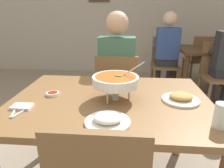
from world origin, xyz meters
TOP-DOWN VIEW (x-y plane):
  - cafe_rear_partition at (0.00, 3.29)m, footprint 10.00×0.10m
  - dining_table_main at (0.00, 0.00)m, footprint 1.32×0.96m
  - chair_diner_main at (-0.00, 0.77)m, footprint 0.44×0.44m
  - diner_main at (0.00, 0.80)m, footprint 0.40×0.45m
  - curry_bowl at (0.04, -0.01)m, footprint 0.33×0.30m
  - rice_plate at (0.01, -0.32)m, footprint 0.24×0.24m
  - appetizer_plate at (0.46, 0.00)m, footprint 0.24×0.24m
  - sauce_dish at (-0.41, 0.03)m, footprint 0.09×0.09m
  - napkin_folded at (-0.52, -0.18)m, footprint 0.12×0.08m
  - fork_utensil at (-0.54, -0.23)m, footprint 0.06×0.17m
  - spoon_utensil at (-0.49, -0.23)m, footprint 0.06×0.17m
  - drink_glass at (0.58, -0.31)m, footprint 0.07×0.07m
  - dining_table_far at (1.43, 2.08)m, footprint 1.00×0.80m
  - chair_bg_middle at (1.38, 1.61)m, footprint 0.45×0.45m
  - chair_bg_right at (0.74, 2.22)m, footprint 0.45×0.45m
  - chair_bg_corner at (1.45, 2.54)m, footprint 0.49×0.49m
  - patron_bg_right at (0.75, 2.14)m, footprint 0.40×0.45m

SIDE VIEW (x-z plane):
  - chair_diner_main at x=0.00m, z-range 0.06..0.96m
  - chair_bg_middle at x=1.38m, z-range 0.06..0.96m
  - chair_bg_right at x=0.74m, z-range 0.06..0.96m
  - chair_bg_corner at x=1.45m, z-range 0.06..0.96m
  - dining_table_far at x=1.43m, z-range 0.24..0.99m
  - dining_table_main at x=0.00m, z-range 0.27..1.03m
  - diner_main at x=0.00m, z-range 0.09..1.40m
  - patron_bg_right at x=0.75m, z-range 0.09..1.40m
  - fork_utensil at x=-0.54m, z-range 0.75..0.76m
  - spoon_utensil at x=-0.49m, z-range 0.75..0.76m
  - napkin_folded at x=-0.52m, z-range 0.75..0.77m
  - sauce_dish at x=-0.41m, z-range 0.75..0.77m
  - rice_plate at x=0.01m, z-range 0.74..0.80m
  - appetizer_plate at x=0.46m, z-range 0.74..0.80m
  - drink_glass at x=0.58m, z-range 0.74..0.87m
  - curry_bowl at x=0.04m, z-range 0.75..1.01m
  - cafe_rear_partition at x=0.00m, z-range 0.00..3.00m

